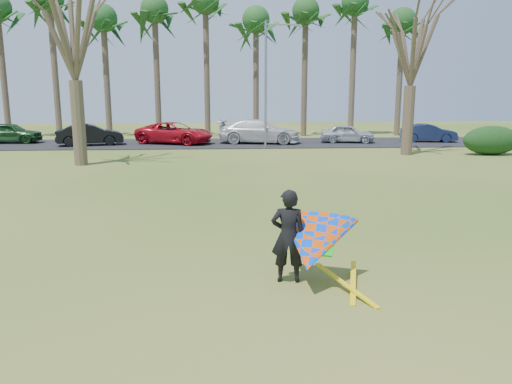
{
  "coord_description": "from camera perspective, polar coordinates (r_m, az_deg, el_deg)",
  "views": [
    {
      "loc": [
        -0.87,
        -10.64,
        3.66
      ],
      "look_at": [
        0.0,
        2.0,
        1.1
      ],
      "focal_mm": 35.0,
      "sensor_mm": 36.0,
      "label": 1
    }
  ],
  "objects": [
    {
      "name": "palm_3",
      "position": [
        42.98,
        -17.06,
        18.3
      ],
      "size": [
        4.84,
        4.84,
        10.84
      ],
      "color": "#4D3B2E",
      "rests_on": "ground"
    },
    {
      "name": "bare_tree_left",
      "position": [
        26.81,
        -20.34,
        17.71
      ],
      "size": [
        6.6,
        6.6,
        9.7
      ],
      "color": "#453829",
      "rests_on": "ground"
    },
    {
      "name": "car_2",
      "position": [
        35.66,
        -9.29,
        6.68
      ],
      "size": [
        5.92,
        4.31,
        1.5
      ],
      "primitive_type": "imported",
      "rotation": [
        0.0,
        0.0,
        1.19
      ],
      "color": "#B60E1B",
      "rests_on": "parking_strip"
    },
    {
      "name": "palm_9",
      "position": [
        44.55,
        16.42,
        18.07
      ],
      "size": [
        4.84,
        4.84,
        10.84
      ],
      "color": "brown",
      "rests_on": "ground"
    },
    {
      "name": "palm_2",
      "position": [
        44.19,
        -22.53,
        19.52
      ],
      "size": [
        4.84,
        4.84,
        12.24
      ],
      "color": "#4E3F2E",
      "rests_on": "ground"
    },
    {
      "name": "car_5",
      "position": [
        38.65,
        19.11,
        6.41
      ],
      "size": [
        4.12,
        2.07,
        1.3
      ],
      "primitive_type": "imported",
      "rotation": [
        0.0,
        0.0,
        1.39
      ],
      "color": "#172146",
      "rests_on": "parking_strip"
    },
    {
      "name": "bare_tree_right",
      "position": [
        30.77,
        17.49,
        16.33
      ],
      "size": [
        6.27,
        6.27,
        9.21
      ],
      "color": "#49382C",
      "rests_on": "ground"
    },
    {
      "name": "palm_4",
      "position": [
        42.4,
        -11.52,
        19.58
      ],
      "size": [
        4.84,
        4.84,
        11.54
      ],
      "color": "#4A392C",
      "rests_on": "ground"
    },
    {
      "name": "palm_6",
      "position": [
        42.1,
        -0.0,
        18.93
      ],
      "size": [
        4.84,
        4.84,
        10.84
      ],
      "color": "#46382A",
      "rests_on": "ground"
    },
    {
      "name": "hedge_near",
      "position": [
        32.43,
        25.33,
        5.36
      ],
      "size": [
        3.4,
        1.54,
        1.7
      ],
      "primitive_type": "ellipsoid",
      "color": "#123312",
      "rests_on": "ground"
    },
    {
      "name": "car_1",
      "position": [
        35.93,
        -18.46,
        6.24
      ],
      "size": [
        4.62,
        2.55,
        1.44
      ],
      "primitive_type": "imported",
      "rotation": [
        0.0,
        0.0,
        1.82
      ],
      "color": "black",
      "rests_on": "parking_strip"
    },
    {
      "name": "palm_7",
      "position": [
        42.65,
        5.7,
        19.7
      ],
      "size": [
        4.84,
        4.84,
        11.54
      ],
      "color": "#47392B",
      "rests_on": "ground"
    },
    {
      "name": "palm_5",
      "position": [
        42.21,
        -5.8,
        20.71
      ],
      "size": [
        4.84,
        4.84,
        12.24
      ],
      "color": "brown",
      "rests_on": "ground"
    },
    {
      "name": "car_0",
      "position": [
        39.69,
        -26.32,
        6.1
      ],
      "size": [
        4.3,
        1.74,
        1.46
      ],
      "primitive_type": "imported",
      "rotation": [
        0.0,
        0.0,
        1.57
      ],
      "color": "#193F1A",
      "rests_on": "parking_strip"
    },
    {
      "name": "parking_strip",
      "position": [
        35.83,
        -2.54,
        5.59
      ],
      "size": [
        46.0,
        7.0,
        0.06
      ],
      "primitive_type": "cube",
      "color": "black",
      "rests_on": "ground"
    },
    {
      "name": "car_4",
      "position": [
        36.57,
        10.39,
        6.61
      ],
      "size": [
        4.04,
        2.2,
        1.3
      ],
      "primitive_type": "imported",
      "rotation": [
        0.0,
        0.0,
        1.39
      ],
      "color": "#ABB1B9",
      "rests_on": "parking_strip"
    },
    {
      "name": "palm_8",
      "position": [
        43.58,
        11.26,
        20.27
      ],
      "size": [
        4.84,
        4.84,
        12.24
      ],
      "color": "brown",
      "rests_on": "ground"
    },
    {
      "name": "ground",
      "position": [
        11.28,
        0.71,
        -7.5
      ],
      "size": [
        100.0,
        100.0,
        0.0
      ],
      "primitive_type": "plane",
      "color": "#225312",
      "rests_on": "ground"
    },
    {
      "name": "car_3",
      "position": [
        35.52,
        0.36,
        6.95
      ],
      "size": [
        6.09,
        3.36,
        1.67
      ],
      "primitive_type": "imported",
      "rotation": [
        0.0,
        0.0,
        1.39
      ],
      "color": "silver",
      "rests_on": "parking_strip"
    },
    {
      "name": "kite_flyer",
      "position": [
        9.55,
        6.21,
        -5.7
      ],
      "size": [
        2.13,
        2.39,
        2.02
      ],
      "color": "black",
      "rests_on": "ground"
    },
    {
      "name": "streetlight",
      "position": [
        32.79,
        1.39,
        12.82
      ],
      "size": [
        2.28,
        0.18,
        8.0
      ],
      "color": "gray",
      "rests_on": "ground"
    }
  ]
}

